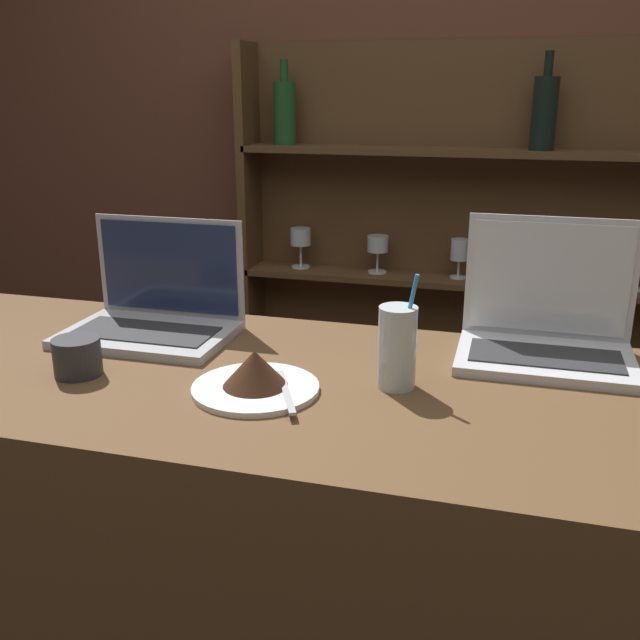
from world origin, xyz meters
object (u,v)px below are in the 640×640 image
Objects in this scene: laptop_far at (547,326)px; cake_plate at (255,376)px; coffee_cup at (77,357)px; water_glass at (397,347)px; laptop_near at (156,310)px.

cake_plate is at bearing -147.36° from laptop_far.
coffee_cup is (-0.32, -0.01, 0.01)m from cake_plate.
water_glass is at bearing 10.02° from coffee_cup.
cake_plate is 0.24m from water_glass.
laptop_far reaches higher than water_glass.
laptop_near is 0.24m from coffee_cup.
coffee_cup is at bearing -177.40° from cake_plate.
coffee_cup is at bearing -158.42° from laptop_far.
laptop_near is 1.55× the size of cake_plate.
water_glass is (0.22, 0.08, 0.04)m from cake_plate.
laptop_near is at bearing 143.07° from cake_plate.
water_glass reaches higher than cake_plate.
water_glass is 0.56m from coffee_cup.
coffee_cup is (-0.03, -0.24, -0.02)m from laptop_near.
laptop_far is at bearing 32.64° from cake_plate.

